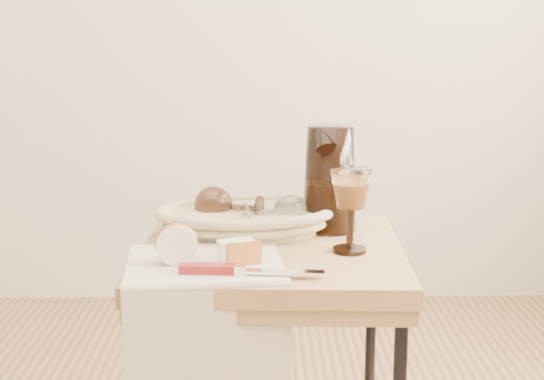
{
  "coord_description": "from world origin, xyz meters",
  "views": [
    {
      "loc": [
        0.46,
        -1.21,
        1.09
      ],
      "look_at": [
        0.48,
        0.25,
        0.78
      ],
      "focal_mm": 50.7,
      "sensor_mm": 36.0,
      "label": 1
    }
  ],
  "objects_px": {
    "bread_basket": "(247,220)",
    "wine_goblet": "(350,210)",
    "tea_towel": "(205,264)",
    "goblet_lying_b": "(271,213)",
    "apple_half": "(176,243)",
    "table_knife": "(245,269)",
    "pitcher": "(330,179)",
    "goblet_lying_a": "(233,207)"
  },
  "relations": [
    {
      "from": "bread_basket",
      "to": "wine_goblet",
      "type": "height_order",
      "value": "wine_goblet"
    },
    {
      "from": "tea_towel",
      "to": "goblet_lying_b",
      "type": "bearing_deg",
      "value": 53.42
    },
    {
      "from": "apple_half",
      "to": "table_knife",
      "type": "distance_m",
      "value": 0.15
    },
    {
      "from": "bread_basket",
      "to": "pitcher",
      "type": "distance_m",
      "value": 0.2
    },
    {
      "from": "goblet_lying_a",
      "to": "pitcher",
      "type": "xyz_separation_m",
      "value": [
        0.21,
        0.01,
        0.06
      ]
    },
    {
      "from": "apple_half",
      "to": "bread_basket",
      "type": "bearing_deg",
      "value": 51.93
    },
    {
      "from": "goblet_lying_b",
      "to": "apple_half",
      "type": "relative_size",
      "value": 1.47
    },
    {
      "from": "bread_basket",
      "to": "goblet_lying_a",
      "type": "height_order",
      "value": "goblet_lying_a"
    },
    {
      "from": "bread_basket",
      "to": "wine_goblet",
      "type": "bearing_deg",
      "value": -41.95
    },
    {
      "from": "goblet_lying_b",
      "to": "tea_towel",
      "type": "bearing_deg",
      "value": -144.01
    },
    {
      "from": "goblet_lying_b",
      "to": "table_knife",
      "type": "bearing_deg",
      "value": -122.79
    },
    {
      "from": "wine_goblet",
      "to": "table_knife",
      "type": "relative_size",
      "value": 0.67
    },
    {
      "from": "bread_basket",
      "to": "wine_goblet",
      "type": "relative_size",
      "value": 2.03
    },
    {
      "from": "goblet_lying_a",
      "to": "table_knife",
      "type": "relative_size",
      "value": 0.54
    },
    {
      "from": "goblet_lying_a",
      "to": "goblet_lying_b",
      "type": "xyz_separation_m",
      "value": [
        0.08,
        -0.04,
        -0.01
      ]
    },
    {
      "from": "apple_half",
      "to": "table_knife",
      "type": "relative_size",
      "value": 0.32
    },
    {
      "from": "bread_basket",
      "to": "table_knife",
      "type": "distance_m",
      "value": 0.3
    },
    {
      "from": "pitcher",
      "to": "bread_basket",
      "type": "bearing_deg",
      "value": 165.41
    },
    {
      "from": "pitcher",
      "to": "apple_half",
      "type": "bearing_deg",
      "value": -162.28
    },
    {
      "from": "tea_towel",
      "to": "bread_basket",
      "type": "distance_m",
      "value": 0.24
    },
    {
      "from": "goblet_lying_b",
      "to": "table_knife",
      "type": "height_order",
      "value": "goblet_lying_b"
    },
    {
      "from": "apple_half",
      "to": "goblet_lying_a",
      "type": "bearing_deg",
      "value": 59.37
    },
    {
      "from": "table_knife",
      "to": "apple_half",
      "type": "bearing_deg",
      "value": 156.02
    },
    {
      "from": "bread_basket",
      "to": "apple_half",
      "type": "height_order",
      "value": "apple_half"
    },
    {
      "from": "pitcher",
      "to": "table_knife",
      "type": "distance_m",
      "value": 0.38
    },
    {
      "from": "pitcher",
      "to": "table_knife",
      "type": "relative_size",
      "value": 1.06
    },
    {
      "from": "wine_goblet",
      "to": "pitcher",
      "type": "bearing_deg",
      "value": 98.84
    },
    {
      "from": "goblet_lying_b",
      "to": "wine_goblet",
      "type": "bearing_deg",
      "value": -62.5
    },
    {
      "from": "tea_towel",
      "to": "table_knife",
      "type": "xyz_separation_m",
      "value": [
        0.08,
        -0.07,
        0.01
      ]
    },
    {
      "from": "goblet_lying_a",
      "to": "goblet_lying_b",
      "type": "distance_m",
      "value": 0.09
    },
    {
      "from": "bread_basket",
      "to": "table_knife",
      "type": "relative_size",
      "value": 1.37
    },
    {
      "from": "table_knife",
      "to": "goblet_lying_b",
      "type": "bearing_deg",
      "value": 84.96
    },
    {
      "from": "goblet_lying_b",
      "to": "pitcher",
      "type": "bearing_deg",
      "value": -4.26
    },
    {
      "from": "apple_half",
      "to": "table_knife",
      "type": "bearing_deg",
      "value": -37.92
    },
    {
      "from": "bread_basket",
      "to": "pitcher",
      "type": "relative_size",
      "value": 1.29
    },
    {
      "from": "goblet_lying_b",
      "to": "wine_goblet",
      "type": "relative_size",
      "value": 0.7
    },
    {
      "from": "goblet_lying_a",
      "to": "bread_basket",
      "type": "bearing_deg",
      "value": 171.97
    },
    {
      "from": "tea_towel",
      "to": "goblet_lying_b",
      "type": "relative_size",
      "value": 2.42
    },
    {
      "from": "bread_basket",
      "to": "wine_goblet",
      "type": "xyz_separation_m",
      "value": [
        0.2,
        -0.15,
        0.06
      ]
    },
    {
      "from": "tea_towel",
      "to": "wine_goblet",
      "type": "relative_size",
      "value": 1.7
    },
    {
      "from": "goblet_lying_b",
      "to": "table_knife",
      "type": "xyz_separation_m",
      "value": [
        -0.05,
        -0.28,
        -0.03
      ]
    },
    {
      "from": "bread_basket",
      "to": "goblet_lying_b",
      "type": "distance_m",
      "value": 0.06
    }
  ]
}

